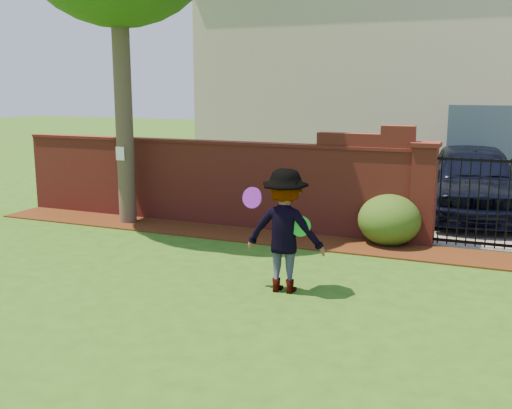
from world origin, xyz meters
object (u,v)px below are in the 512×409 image
at_px(car, 474,182).
at_px(frisbee_green, 300,226).
at_px(frisbee_purple, 252,198).
at_px(man, 284,231).

xyz_separation_m(car, frisbee_green, (-1.92, -6.16, 0.17)).
height_order(car, frisbee_purple, car).
xyz_separation_m(car, man, (-2.17, -6.11, 0.06)).
distance_m(car, man, 6.49).
relative_size(car, frisbee_green, 16.62).
bearing_deg(frisbee_green, man, 169.88).
bearing_deg(car, frisbee_green, -115.15).
bearing_deg(man, car, -113.17).
bearing_deg(frisbee_green, frisbee_purple, 178.08).
relative_size(frisbee_purple, frisbee_green, 1.05).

